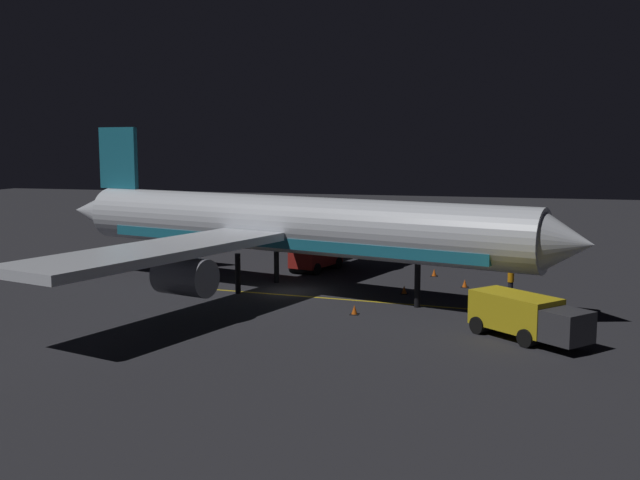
{
  "coord_description": "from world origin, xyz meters",
  "views": [
    {
      "loc": [
        46.15,
        14.67,
        9.78
      ],
      "look_at": [
        0.0,
        2.0,
        3.5
      ],
      "focal_mm": 42.08,
      "sensor_mm": 36.0,
      "label": 1
    }
  ],
  "objects_px": {
    "traffic_cone_near_right": "(354,310)",
    "traffic_cone_far": "(434,273)",
    "airliner": "(282,227)",
    "catering_truck": "(320,253)",
    "baggage_truck": "(525,317)",
    "traffic_cone_near_left": "(404,290)",
    "traffic_cone_under_wing": "(465,284)",
    "ground_crew_worker": "(511,281)"
  },
  "relations": [
    {
      "from": "catering_truck",
      "to": "traffic_cone_under_wing",
      "type": "relative_size",
      "value": 12.37
    },
    {
      "from": "traffic_cone_under_wing",
      "to": "catering_truck",
      "type": "bearing_deg",
      "value": -110.57
    },
    {
      "from": "catering_truck",
      "to": "traffic_cone_under_wing",
      "type": "xyz_separation_m",
      "value": [
        4.25,
        11.33,
        -1.09
      ]
    },
    {
      "from": "traffic_cone_under_wing",
      "to": "traffic_cone_far",
      "type": "distance_m",
      "value": 4.48
    },
    {
      "from": "traffic_cone_near_right",
      "to": "traffic_cone_under_wing",
      "type": "relative_size",
      "value": 1.0
    },
    {
      "from": "catering_truck",
      "to": "traffic_cone_far",
      "type": "bearing_deg",
      "value": 86.55
    },
    {
      "from": "airliner",
      "to": "catering_truck",
      "type": "xyz_separation_m",
      "value": [
        -8.57,
        0.19,
        -2.92
      ]
    },
    {
      "from": "catering_truck",
      "to": "traffic_cone_near_right",
      "type": "relative_size",
      "value": 12.37
    },
    {
      "from": "catering_truck",
      "to": "ground_crew_worker",
      "type": "distance_m",
      "value": 15.58
    },
    {
      "from": "airliner",
      "to": "traffic_cone_near_right",
      "type": "relative_size",
      "value": 70.89
    },
    {
      "from": "baggage_truck",
      "to": "airliner",
      "type": "bearing_deg",
      "value": -119.27
    },
    {
      "from": "ground_crew_worker",
      "to": "traffic_cone_far",
      "type": "relative_size",
      "value": 3.16
    },
    {
      "from": "traffic_cone_under_wing",
      "to": "traffic_cone_far",
      "type": "xyz_separation_m",
      "value": [
        -3.72,
        -2.5,
        0.0
      ]
    },
    {
      "from": "airliner",
      "to": "traffic_cone_near_right",
      "type": "distance_m",
      "value": 9.11
    },
    {
      "from": "airliner",
      "to": "catering_truck",
      "type": "relative_size",
      "value": 5.73
    },
    {
      "from": "airliner",
      "to": "traffic_cone_under_wing",
      "type": "relative_size",
      "value": 70.89
    },
    {
      "from": "airliner",
      "to": "traffic_cone_near_left",
      "type": "bearing_deg",
      "value": 98.09
    },
    {
      "from": "airliner",
      "to": "traffic_cone_far",
      "type": "distance_m",
      "value": 12.73
    },
    {
      "from": "airliner",
      "to": "traffic_cone_near_right",
      "type": "height_order",
      "value": "airliner"
    },
    {
      "from": "traffic_cone_under_wing",
      "to": "traffic_cone_near_left",
      "type": "bearing_deg",
      "value": -48.59
    },
    {
      "from": "baggage_truck",
      "to": "traffic_cone_near_right",
      "type": "bearing_deg",
      "value": -108.86
    },
    {
      "from": "baggage_truck",
      "to": "catering_truck",
      "type": "height_order",
      "value": "catering_truck"
    },
    {
      "from": "traffic_cone_near_right",
      "to": "traffic_cone_far",
      "type": "relative_size",
      "value": 1.0
    },
    {
      "from": "traffic_cone_near_left",
      "to": "traffic_cone_far",
      "type": "distance_m",
      "value": 7.01
    },
    {
      "from": "traffic_cone_near_left",
      "to": "baggage_truck",
      "type": "bearing_deg",
      "value": 37.71
    },
    {
      "from": "airliner",
      "to": "traffic_cone_under_wing",
      "type": "distance_m",
      "value": 12.94
    },
    {
      "from": "baggage_truck",
      "to": "ground_crew_worker",
      "type": "relative_size",
      "value": 3.51
    },
    {
      "from": "ground_crew_worker",
      "to": "traffic_cone_near_left",
      "type": "xyz_separation_m",
      "value": [
        1.44,
        -6.65,
        -0.64
      ]
    },
    {
      "from": "traffic_cone_far",
      "to": "ground_crew_worker",
      "type": "bearing_deg",
      "value": 45.27
    },
    {
      "from": "airliner",
      "to": "traffic_cone_near_left",
      "type": "height_order",
      "value": "airliner"
    },
    {
      "from": "traffic_cone_under_wing",
      "to": "traffic_cone_far",
      "type": "bearing_deg",
      "value": -146.12
    },
    {
      "from": "ground_crew_worker",
      "to": "traffic_cone_under_wing",
      "type": "relative_size",
      "value": 3.16
    },
    {
      "from": "baggage_truck",
      "to": "traffic_cone_far",
      "type": "distance_m",
      "value": 17.94
    },
    {
      "from": "ground_crew_worker",
      "to": "baggage_truck",
      "type": "bearing_deg",
      "value": 4.69
    },
    {
      "from": "baggage_truck",
      "to": "traffic_cone_near_right",
      "type": "xyz_separation_m",
      "value": [
        -3.21,
        -9.39,
        -0.93
      ]
    },
    {
      "from": "ground_crew_worker",
      "to": "traffic_cone_under_wing",
      "type": "xyz_separation_m",
      "value": [
        -1.76,
        -3.03,
        -0.64
      ]
    },
    {
      "from": "airliner",
      "to": "baggage_truck",
      "type": "height_order",
      "value": "airliner"
    },
    {
      "from": "ground_crew_worker",
      "to": "traffic_cone_far",
      "type": "height_order",
      "value": "ground_crew_worker"
    },
    {
      "from": "airliner",
      "to": "traffic_cone_near_left",
      "type": "distance_m",
      "value": 8.93
    },
    {
      "from": "airliner",
      "to": "baggage_truck",
      "type": "xyz_separation_m",
      "value": [
        8.68,
        15.48,
        -3.08
      ]
    },
    {
      "from": "airliner",
      "to": "traffic_cone_under_wing",
      "type": "bearing_deg",
      "value": 110.54
    },
    {
      "from": "traffic_cone_near_left",
      "to": "traffic_cone_far",
      "type": "height_order",
      "value": "same"
    }
  ]
}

